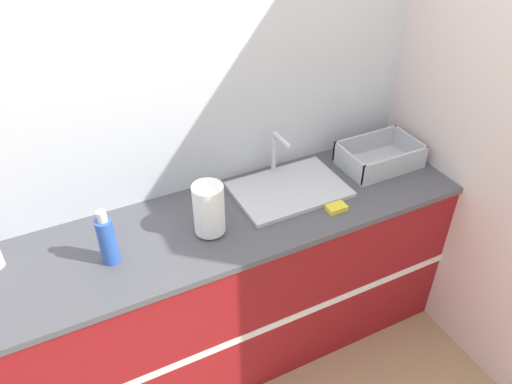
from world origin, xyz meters
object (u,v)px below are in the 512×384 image
paper_towel_roll (209,209)px  dish_rack (379,158)px  bottle_blue (107,240)px  sink (289,187)px

paper_towel_roll → dish_rack: size_ratio=0.60×
paper_towel_roll → bottle_blue: bearing=178.4°
paper_towel_roll → bottle_blue: (-0.42, 0.01, -0.01)m
dish_rack → bottle_blue: 1.38m
paper_towel_roll → dish_rack: (0.96, 0.10, -0.08)m
dish_rack → bottle_blue: bottle_blue is taller
paper_towel_roll → bottle_blue: 0.42m
sink → dish_rack: bearing=-1.1°
sink → paper_towel_roll: 0.47m
sink → paper_towel_roll: (-0.44, -0.11, 0.10)m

